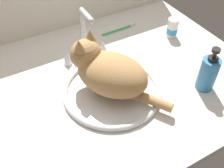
{
  "coord_description": "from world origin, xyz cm",
  "views": [
    {
      "loc": [
        -32.34,
        -62.46,
        70.68
      ],
      "look_at": [
        -1.23,
        -6.09,
        7.0
      ],
      "focal_mm": 41.4,
      "sensor_mm": 36.0,
      "label": 1
    }
  ],
  "objects_px": {
    "soap_pump_bottle": "(208,73)",
    "toothbrush": "(120,29)",
    "pill_bottle": "(172,28)",
    "faucet": "(85,41)",
    "sink_basin": "(112,90)",
    "cat": "(106,70)"
  },
  "relations": [
    {
      "from": "soap_pump_bottle",
      "to": "toothbrush",
      "type": "relative_size",
      "value": 0.98
    },
    {
      "from": "sink_basin",
      "to": "toothbrush",
      "type": "distance_m",
      "value": 0.4
    },
    {
      "from": "cat",
      "to": "soap_pump_bottle",
      "type": "distance_m",
      "value": 0.36
    },
    {
      "from": "faucet",
      "to": "pill_bottle",
      "type": "height_order",
      "value": "faucet"
    },
    {
      "from": "pill_bottle",
      "to": "soap_pump_bottle",
      "type": "height_order",
      "value": "soap_pump_bottle"
    },
    {
      "from": "toothbrush",
      "to": "soap_pump_bottle",
      "type": "bearing_deg",
      "value": -80.19
    },
    {
      "from": "cat",
      "to": "toothbrush",
      "type": "relative_size",
      "value": 1.99
    },
    {
      "from": "sink_basin",
      "to": "cat",
      "type": "distance_m",
      "value": 0.09
    },
    {
      "from": "pill_bottle",
      "to": "toothbrush",
      "type": "xyz_separation_m",
      "value": [
        -0.19,
        0.15,
        -0.03
      ]
    },
    {
      "from": "sink_basin",
      "to": "faucet",
      "type": "relative_size",
      "value": 1.57
    },
    {
      "from": "sink_basin",
      "to": "pill_bottle",
      "type": "xyz_separation_m",
      "value": [
        0.41,
        0.18,
        0.03
      ]
    },
    {
      "from": "sink_basin",
      "to": "soap_pump_bottle",
      "type": "xyz_separation_m",
      "value": [
        0.31,
        -0.14,
        0.06
      ]
    },
    {
      "from": "faucet",
      "to": "soap_pump_bottle",
      "type": "xyz_separation_m",
      "value": [
        0.31,
        -0.36,
        -0.02
      ]
    },
    {
      "from": "cat",
      "to": "toothbrush",
      "type": "height_order",
      "value": "cat"
    },
    {
      "from": "faucet",
      "to": "toothbrush",
      "type": "bearing_deg",
      "value": 27.71
    },
    {
      "from": "pill_bottle",
      "to": "soap_pump_bottle",
      "type": "relative_size",
      "value": 0.49
    },
    {
      "from": "faucet",
      "to": "soap_pump_bottle",
      "type": "height_order",
      "value": "faucet"
    },
    {
      "from": "soap_pump_bottle",
      "to": "sink_basin",
      "type": "bearing_deg",
      "value": 155.54
    },
    {
      "from": "sink_basin",
      "to": "soap_pump_bottle",
      "type": "distance_m",
      "value": 0.34
    },
    {
      "from": "sink_basin",
      "to": "soap_pump_bottle",
      "type": "relative_size",
      "value": 2.05
    },
    {
      "from": "pill_bottle",
      "to": "faucet",
      "type": "bearing_deg",
      "value": 175.08
    },
    {
      "from": "pill_bottle",
      "to": "soap_pump_bottle",
      "type": "bearing_deg",
      "value": -107.73
    }
  ]
}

